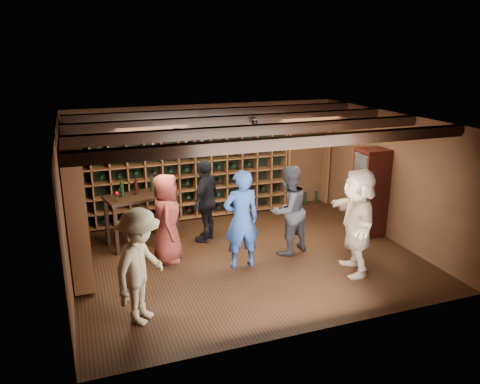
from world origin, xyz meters
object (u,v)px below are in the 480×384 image
object	(u,v)px
guest_khaki	(140,267)
guest_woman_black	(206,201)
man_blue_shirt	(241,219)
guest_red_floral	(167,218)
display_cabinet	(370,194)
tasting_table	(141,201)
man_grey_suit	(288,210)
guest_beige	(357,221)

from	to	relation	value
guest_khaki	guest_woman_black	bearing A→B (deg)	3.92
man_blue_shirt	guest_khaki	distance (m)	2.19
guest_red_floral	guest_khaki	xyz separation A→B (m)	(-0.72, -1.80, 0.03)
display_cabinet	tasting_table	bearing A→B (deg)	166.13
man_blue_shirt	guest_woman_black	xyz separation A→B (m)	(-0.25, 1.32, -0.05)
man_grey_suit	tasting_table	distance (m)	2.81
man_grey_suit	guest_red_floral	xyz separation A→B (m)	(-2.15, 0.42, -0.03)
man_blue_shirt	guest_beige	bearing A→B (deg)	155.22
guest_khaki	guest_beige	distance (m)	3.63
man_grey_suit	display_cabinet	bearing A→B (deg)	168.01
guest_beige	man_grey_suit	bearing A→B (deg)	-127.77
man_grey_suit	guest_khaki	world-z (taller)	man_grey_suit
guest_woman_black	guest_khaki	size ratio (longest dim) A/B	0.99
guest_woman_black	tasting_table	distance (m)	1.25
man_blue_shirt	tasting_table	xyz separation A→B (m)	(-1.46, 1.60, -0.01)
man_grey_suit	guest_woman_black	world-z (taller)	man_grey_suit
man_blue_shirt	guest_red_floral	size ratio (longest dim) A/B	1.09
man_blue_shirt	guest_khaki	xyz separation A→B (m)	(-1.88, -1.13, -0.04)
man_blue_shirt	guest_beige	size ratio (longest dim) A/B	0.96
guest_woman_black	guest_khaki	distance (m)	2.95
tasting_table	guest_beige	bearing A→B (deg)	-49.74
display_cabinet	guest_khaki	xyz separation A→B (m)	(-4.80, -1.65, -0.03)
guest_khaki	guest_beige	bearing A→B (deg)	-47.65
guest_khaki	guest_beige	size ratio (longest dim) A/B	0.91
man_grey_suit	guest_khaki	xyz separation A→B (m)	(-2.88, -1.39, -0.00)
guest_beige	tasting_table	distance (m)	4.02
guest_khaki	guest_red_floral	bearing A→B (deg)	15.68
guest_red_floral	tasting_table	world-z (taller)	guest_red_floral
display_cabinet	guest_red_floral	size ratio (longest dim) A/B	1.09
man_blue_shirt	guest_red_floral	distance (m)	1.34
display_cabinet	man_grey_suit	size ratio (longest dim) A/B	1.05
guest_beige	display_cabinet	bearing A→B (deg)	156.30
man_blue_shirt	guest_red_floral	bearing A→B (deg)	-29.53
guest_red_floral	guest_beige	world-z (taller)	guest_beige
man_grey_suit	guest_khaki	bearing A→B (deg)	5.95
man_blue_shirt	man_grey_suit	size ratio (longest dim) A/B	1.05
guest_khaki	guest_beige	world-z (taller)	guest_beige
man_blue_shirt	guest_beige	xyz separation A→B (m)	(1.74, -0.83, 0.04)
display_cabinet	man_grey_suit	world-z (taller)	display_cabinet
guest_woman_black	man_blue_shirt	bearing A→B (deg)	50.79
guest_beige	tasting_table	xyz separation A→B (m)	(-3.21, 2.43, -0.05)
man_grey_suit	man_blue_shirt	bearing A→B (deg)	-5.69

